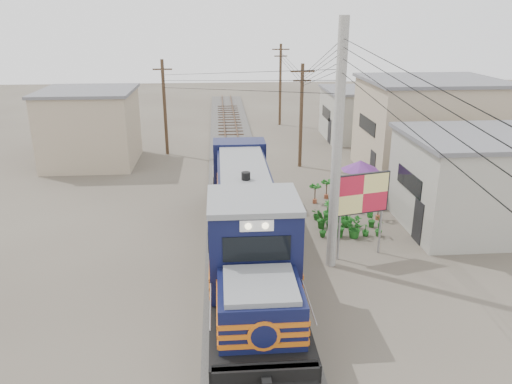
{
  "coord_description": "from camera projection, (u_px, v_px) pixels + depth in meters",
  "views": [
    {
      "loc": [
        -1.1,
        -19.08,
        10.01
      ],
      "look_at": [
        0.58,
        2.76,
        2.2
      ],
      "focal_mm": 35.0,
      "sensor_mm": 36.0,
      "label": 1
    }
  ],
  "objects": [
    {
      "name": "track",
      "position": [
        238.0,
        183.0,
        30.66
      ],
      "size": [
        1.15,
        70.0,
        0.12
      ],
      "color": "#51331E",
      "rests_on": "ground"
    },
    {
      "name": "shophouse_mid",
      "position": [
        427.0,
        127.0,
        32.48
      ],
      "size": [
        8.4,
        7.35,
        6.2
      ],
      "color": "tan",
      "rests_on": "ground"
    },
    {
      "name": "power_lines",
      "position": [
        234.0,
        63.0,
        26.78
      ],
      "size": [
        9.65,
        19.0,
        3.3
      ],
      "color": "black",
      "rests_on": "ground"
    },
    {
      "name": "shophouse_left",
      "position": [
        91.0,
        127.0,
        34.78
      ],
      "size": [
        6.3,
        6.3,
        5.2
      ],
      "color": "tan",
      "rests_on": "ground"
    },
    {
      "name": "ground",
      "position": [
        247.0,
        262.0,
        21.36
      ],
      "size": [
        120.0,
        120.0,
        0.0
      ],
      "primitive_type": "plane",
      "color": "#473F35",
      "rests_on": "ground"
    },
    {
      "name": "ballast",
      "position": [
        238.0,
        185.0,
        30.72
      ],
      "size": [
        3.6,
        70.0,
        0.16
      ],
      "primitive_type": "cube",
      "color": "#595651",
      "rests_on": "ground"
    },
    {
      "name": "wooden_pole_far",
      "position": [
        280.0,
        83.0,
        46.68
      ],
      "size": [
        1.6,
        0.24,
        7.5
      ],
      "color": "#4C3826",
      "rests_on": "ground"
    },
    {
      "name": "plant_nursery",
      "position": [
        343.0,
        221.0,
        24.38
      ],
      "size": [
        3.2,
        3.1,
        1.13
      ],
      "color": "#1B5D1A",
      "rests_on": "ground"
    },
    {
      "name": "vendor",
      "position": [
        344.0,
        197.0,
        26.73
      ],
      "size": [
        0.66,
        0.59,
        1.52
      ],
      "primitive_type": "imported",
      "rotation": [
        0.0,
        0.0,
        3.67
      ],
      "color": "black",
      "rests_on": "ground"
    },
    {
      "name": "billboard",
      "position": [
        362.0,
        196.0,
        20.98
      ],
      "size": [
        2.41,
        0.72,
        3.8
      ],
      "rotation": [
        0.0,
        0.0,
        0.25
      ],
      "color": "#99999E",
      "rests_on": "ground"
    },
    {
      "name": "utility_pole_main",
      "position": [
        337.0,
        151.0,
        19.46
      ],
      "size": [
        0.4,
        0.4,
        10.0
      ],
      "color": "#9E9B93",
      "rests_on": "ground"
    },
    {
      "name": "locomotive",
      "position": [
        247.0,
        222.0,
        20.91
      ],
      "size": [
        3.09,
        16.83,
        4.17
      ],
      "color": "black",
      "rests_on": "ground"
    },
    {
      "name": "wooden_pole_mid",
      "position": [
        301.0,
        114.0,
        33.59
      ],
      "size": [
        1.6,
        0.24,
        7.0
      ],
      "color": "#4C3826",
      "rests_on": "ground"
    },
    {
      "name": "shophouse_front",
      "position": [
        479.0,
        181.0,
        24.21
      ],
      "size": [
        7.35,
        6.3,
        4.7
      ],
      "color": "#99978B",
      "rests_on": "ground"
    },
    {
      "name": "shophouse_back",
      "position": [
        361.0,
        114.0,
        42.1
      ],
      "size": [
        6.3,
        6.3,
        4.2
      ],
      "color": "#99978B",
      "rests_on": "ground"
    },
    {
      "name": "wooden_pole_left",
      "position": [
        165.0,
        106.0,
        36.67
      ],
      "size": [
        1.6,
        0.24,
        7.0
      ],
      "color": "#4C3826",
      "rests_on": "ground"
    },
    {
      "name": "market_umbrella",
      "position": [
        360.0,
        165.0,
        27.63
      ],
      "size": [
        2.82,
        2.82,
        2.4
      ],
      "rotation": [
        0.0,
        0.0,
        0.37
      ],
      "color": "black",
      "rests_on": "ground"
    }
  ]
}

